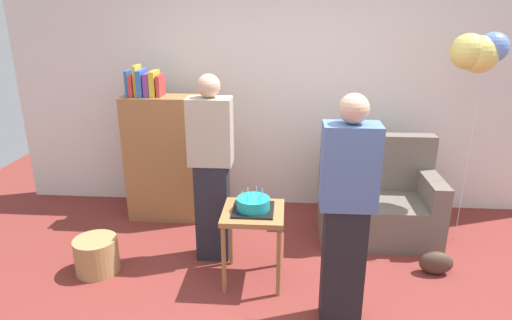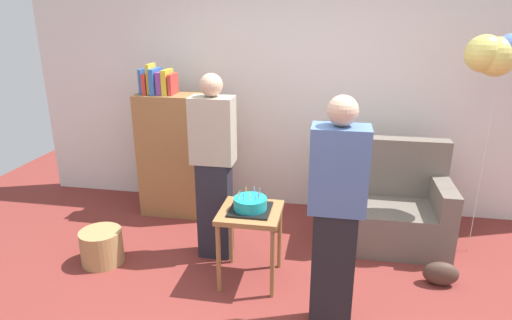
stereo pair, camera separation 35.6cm
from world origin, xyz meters
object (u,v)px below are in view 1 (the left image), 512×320
object	(u,v)px
side_table	(254,221)
balloon_bunch	(479,52)
person_holding_cake	(347,213)
birthday_cake	(254,205)
handbag	(436,263)
person_blowing_candles	(212,169)
wicker_basket	(97,255)
bookshelf	(166,155)
couch	(377,202)

from	to	relation	value
side_table	balloon_bunch	bearing A→B (deg)	24.09
person_holding_cake	birthday_cake	bearing A→B (deg)	-38.53
balloon_bunch	handbag	bearing A→B (deg)	-117.23
birthday_cake	handbag	xyz separation A→B (m)	(1.52, 0.19, -0.57)
person_blowing_candles	person_holding_cake	size ratio (longest dim) A/B	1.00
person_holding_cake	wicker_basket	xyz separation A→B (m)	(-1.98, 0.46, -0.68)
bookshelf	birthday_cake	distance (m)	1.49
bookshelf	person_blowing_candles	bearing A→B (deg)	-51.82
person_blowing_candles	side_table	bearing A→B (deg)	-35.50
bookshelf	balloon_bunch	bearing A→B (deg)	-5.76
couch	person_blowing_candles	size ratio (longest dim) A/B	0.67
couch	birthday_cake	distance (m)	1.47
couch	person_holding_cake	xyz separation A→B (m)	(-0.48, -1.32, 0.49)
person_holding_cake	handbag	xyz separation A→B (m)	(0.87, 0.64, -0.73)
bookshelf	side_table	world-z (taller)	bookshelf
couch	wicker_basket	size ratio (longest dim) A/B	3.06
balloon_bunch	couch	bearing A→B (deg)	176.59
bookshelf	person_holding_cake	bearing A→B (deg)	-43.46
handbag	person_holding_cake	bearing A→B (deg)	-143.61
person_blowing_candles	birthday_cake	bearing A→B (deg)	-35.50
wicker_basket	balloon_bunch	bearing A→B (deg)	14.37
couch	person_blowing_candles	xyz separation A→B (m)	(-1.52, -0.54, 0.49)
person_holding_cake	wicker_basket	size ratio (longest dim) A/B	4.53
side_table	person_blowing_candles	xyz separation A→B (m)	(-0.38, 0.33, 0.31)
couch	bookshelf	xyz separation A→B (m)	(-2.13, 0.24, 0.34)
couch	person_blowing_candles	world-z (taller)	person_blowing_candles
handbag	bookshelf	bearing A→B (deg)	159.84
side_table	balloon_bunch	world-z (taller)	balloon_bunch
bookshelf	balloon_bunch	xyz separation A→B (m)	(2.84, -0.29, 1.09)
couch	person_blowing_candles	bearing A→B (deg)	-160.51
side_table	handbag	distance (m)	1.59
handbag	balloon_bunch	size ratio (longest dim) A/B	0.14
side_table	handbag	bearing A→B (deg)	7.09
couch	wicker_basket	distance (m)	2.61
person_holding_cake	couch	bearing A→B (deg)	-114.15
side_table	birthday_cake	xyz separation A→B (m)	(-0.00, 0.00, 0.15)
side_table	wicker_basket	xyz separation A→B (m)	(-1.32, 0.01, -0.37)
handbag	side_table	bearing A→B (deg)	-172.91
bookshelf	wicker_basket	bearing A→B (deg)	-106.63
person_holding_cake	balloon_bunch	bearing A→B (deg)	-137.08
side_table	wicker_basket	distance (m)	1.38
couch	bookshelf	world-z (taller)	bookshelf
side_table	birthday_cake	bearing A→B (deg)	135.16
bookshelf	person_blowing_candles	size ratio (longest dim) A/B	0.98
birthday_cake	person_blowing_candles	size ratio (longest dim) A/B	0.20
couch	side_table	world-z (taller)	couch
side_table	bookshelf	bearing A→B (deg)	131.83
wicker_basket	handbag	distance (m)	2.85
person_blowing_candles	wicker_basket	distance (m)	1.21
bookshelf	person_holding_cake	world-z (taller)	person_holding_cake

